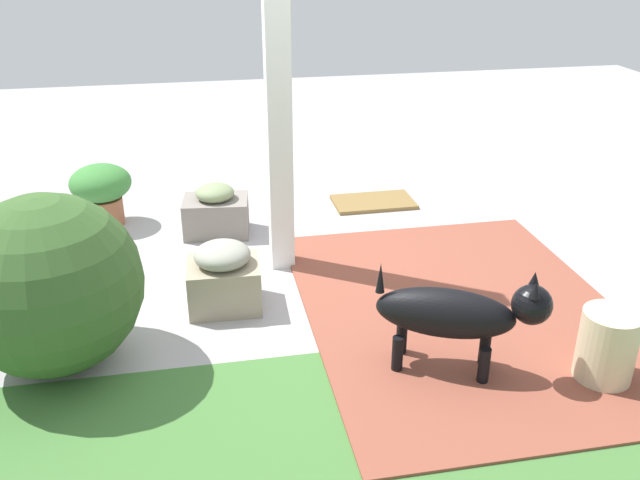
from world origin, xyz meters
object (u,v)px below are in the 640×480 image
Objects in this scene: stone_planter_mid at (224,277)px; dog at (457,313)px; ceramic_urn at (607,347)px; round_shrub at (49,285)px; stone_planter_nearest at (216,212)px; terracotta_pot_broad at (101,190)px; doormat at (373,202)px; porch_pillar at (278,98)px.

stone_planter_mid is 0.52× the size of dog.
round_shrub is at bearing -13.89° from ceramic_urn.
stone_planter_nearest is 2.80m from ceramic_urn.
terracotta_pot_broad reaches higher than stone_planter_mid.
stone_planter_mid is at bearing 120.05° from terracotta_pot_broad.
round_shrub reaches higher than doormat.
round_shrub is 1.97× the size of terracotta_pot_broad.
round_shrub is 2.40× the size of ceramic_urn.
porch_pillar reaches higher than dog.
stone_planter_mid is (0.01, 1.07, 0.03)m from stone_planter_nearest.
dog is 2.31m from doormat.
doormat is (-1.28, -0.34, -0.15)m from stone_planter_nearest.
porch_pillar is 1.70m from round_shrub.
stone_planter_mid is (0.41, 0.49, -0.92)m from porch_pillar.
stone_planter_mid is 1.00m from round_shrub.
ceramic_urn is at bearing 163.16° from dog.
stone_planter_nearest is at bearing -55.69° from porch_pillar.
stone_planter_nearest is at bearing 14.89° from doormat.
doormat is (-2.15, -1.84, -0.44)m from round_shrub.
porch_pillar is at bearing 46.50° from doormat.
stone_planter_nearest is 1.33m from doormat.
dog is (-1.96, 0.45, -0.12)m from round_shrub.
round_shrub is at bearing 35.58° from porch_pillar.
round_shrub is at bearing -12.81° from dog.
round_shrub is 2.87m from doormat.
ceramic_urn is 2.55m from doormat.
terracotta_pot_broad is (0.82, -0.32, 0.11)m from stone_planter_nearest.
round_shrub reaches higher than stone_planter_nearest.
porch_pillar is at bearing -63.33° from dog.
round_shrub is (1.28, 0.91, -0.66)m from porch_pillar.
round_shrub is 2.76m from ceramic_urn.
stone_planter_nearest is (0.40, -0.58, -0.95)m from porch_pillar.
stone_planter_mid is 0.67× the size of doormat.
round_shrub is 1.83m from terracotta_pot_broad.
terracotta_pot_broad is at bearing -50.01° from dog.
dog is at bearing -16.84° from ceramic_urn.
round_shrub reaches higher than dog.
ceramic_urn is at bearing 101.52° from doormat.
stone_planter_mid is 1.41m from dog.
stone_planter_mid is 2.10m from ceramic_urn.
stone_planter_mid is at bearing -153.86° from round_shrub.
round_shrub reaches higher than terracotta_pot_broad.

